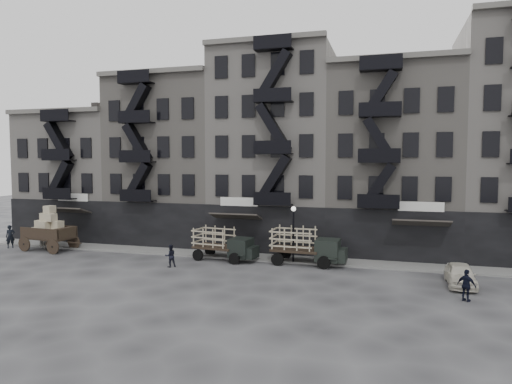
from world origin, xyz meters
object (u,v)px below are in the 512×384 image
(horse, at_px, (50,240))
(car_east, at_px, (460,275))
(stake_truck_east, at_px, (306,244))
(pedestrian_mid, at_px, (170,256))
(pedestrian_west, at_px, (10,236))
(stake_truck_west, at_px, (224,242))
(wagon, at_px, (47,225))
(policeman, at_px, (467,285))

(horse, height_order, car_east, horse)
(stake_truck_east, relative_size, pedestrian_mid, 3.40)
(stake_truck_east, distance_m, pedestrian_west, 26.06)
(horse, xyz_separation_m, pedestrian_mid, (13.22, -3.27, 0.06))
(stake_truck_east, distance_m, car_east, 10.54)
(car_east, height_order, pedestrian_west, pedestrian_west)
(car_east, bearing_deg, horse, 175.76)
(stake_truck_west, relative_size, pedestrian_west, 2.58)
(horse, relative_size, stake_truck_west, 0.35)
(pedestrian_mid, bearing_deg, horse, -55.96)
(stake_truck_west, relative_size, car_east, 1.28)
(wagon, xyz_separation_m, car_east, (32.16, -2.09, -1.46))
(stake_truck_east, height_order, pedestrian_west, stake_truck_east)
(horse, height_order, policeman, policeman)
(horse, xyz_separation_m, stake_truck_west, (16.12, -0.05, 0.67))
(horse, height_order, wagon, wagon)
(car_east, relative_size, pedestrian_mid, 2.47)
(wagon, distance_m, pedestrian_mid, 13.18)
(wagon, relative_size, pedestrian_west, 2.33)
(horse, distance_m, policeman, 32.94)
(policeman, bearing_deg, horse, 23.67)
(stake_truck_west, distance_m, stake_truck_east, 6.35)
(pedestrian_west, xyz_separation_m, pedestrian_mid, (16.80, -2.62, -0.19))
(policeman, bearing_deg, stake_truck_west, 14.07)
(wagon, distance_m, stake_truck_west, 15.77)
(stake_truck_west, xyz_separation_m, car_east, (16.42, -2.68, -0.74))
(wagon, distance_m, policeman, 32.48)
(wagon, height_order, stake_truck_west, wagon)
(stake_truck_east, relative_size, policeman, 3.15)
(stake_truck_east, distance_m, pedestrian_mid, 9.92)
(horse, relative_size, stake_truck_east, 0.32)
(wagon, bearing_deg, horse, 126.30)
(horse, xyz_separation_m, car_east, (32.53, -2.73, -0.07))
(pedestrian_west, bearing_deg, policeman, -61.97)
(stake_truck_west, distance_m, policeman, 17.33)
(stake_truck_west, bearing_deg, pedestrian_mid, -124.49)
(car_east, bearing_deg, wagon, 176.85)
(stake_truck_east, bearing_deg, pedestrian_mid, -156.73)
(stake_truck_west, bearing_deg, car_east, -1.72)
(wagon, height_order, car_east, wagon)
(policeman, bearing_deg, pedestrian_mid, 26.04)
(horse, distance_m, stake_truck_east, 22.48)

